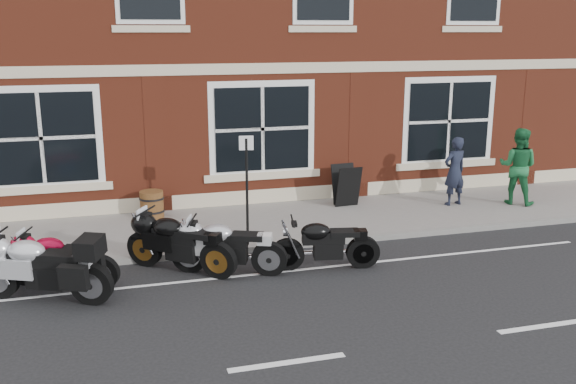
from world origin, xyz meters
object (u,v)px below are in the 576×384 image
moto_sport_red (60,258)px  parking_sign (247,178)px  moto_touring_silver (40,264)px  barrel_planter (152,204)px  pedestrian_right (518,166)px  moto_sport_black (179,241)px  a_board_sign (346,185)px  pedestrian_left (455,171)px  moto_sport_silver (227,245)px  moto_naked_black (323,242)px

moto_sport_red → parking_sign: (3.60, 1.62, 0.81)m
moto_touring_silver → barrel_planter: size_ratio=3.52×
moto_touring_silver → parking_sign: parking_sign is taller
moto_touring_silver → pedestrian_right: 11.12m
moto_sport_black → a_board_sign: a_board_sign is taller
parking_sign → pedestrian_left: bearing=19.7°
moto_touring_silver → a_board_sign: 7.65m
moto_touring_silver → a_board_sign: (6.68, 3.74, -0.00)m
pedestrian_right → parking_sign: size_ratio=0.90×
moto_touring_silver → a_board_sign: moto_touring_silver is taller
moto_sport_silver → barrel_planter: size_ratio=3.23×
moto_sport_silver → a_board_sign: (3.56, 3.38, 0.08)m
moto_sport_red → barrel_planter: (1.77, 3.41, -0.09)m
moto_sport_black → moto_sport_red: bearing=133.9°
pedestrian_right → parking_sign: (-6.88, -0.61, 0.27)m
moto_sport_silver → barrel_planter: (-1.06, 3.59, -0.12)m
parking_sign → barrel_planter: bearing=145.6°
pedestrian_left → moto_touring_silver: bearing=7.7°
moto_sport_red → a_board_sign: bearing=-40.5°
moto_sport_red → moto_naked_black: 4.59m
moto_sport_silver → moto_naked_black: (1.73, -0.26, -0.02)m
moto_sport_black → moto_naked_black: (2.54, -0.59, -0.06)m
moto_sport_red → pedestrian_right: 10.73m
moto_sport_black → parking_sign: parking_sign is taller
moto_naked_black → barrel_planter: (-2.79, 3.85, -0.09)m
moto_sport_black → barrel_planter: 3.27m
moto_touring_silver → moto_sport_silver: size_ratio=1.09×
moto_sport_silver → moto_sport_red: bearing=109.1°
moto_sport_red → parking_sign: size_ratio=0.90×
moto_sport_silver → pedestrian_right: pedestrian_right is taller
pedestrian_right → moto_sport_silver: bearing=61.7°
barrel_planter → moto_naked_black: bearing=-54.0°
moto_sport_red → moto_naked_black: size_ratio=0.94×
moto_touring_silver → moto_sport_silver: bearing=-58.3°
pedestrian_right → a_board_sign: 4.22m
pedestrian_left → barrel_planter: (-7.17, 0.87, -0.53)m
moto_naked_black → a_board_sign: (1.83, 3.64, 0.10)m
parking_sign → pedestrian_right: bearing=15.0°
moto_touring_silver → moto_naked_black: bearing=-63.8°
moto_naked_black → pedestrian_left: (4.38, 2.98, 0.44)m
moto_touring_silver → moto_naked_black: moto_touring_silver is taller
moto_naked_black → pedestrian_right: size_ratio=1.07×
pedestrian_right → a_board_sign: bearing=30.9°
moto_sport_red → pedestrian_right: size_ratio=1.01×
pedestrian_left → pedestrian_right: pedestrian_right is taller
pedestrian_left → pedestrian_right: 1.57m
pedestrian_right → moto_naked_black: bearing=68.5°
pedestrian_left → pedestrian_right: size_ratio=0.90×
a_board_sign → parking_sign: 3.29m
a_board_sign → parking_sign: (-2.80, -1.58, 0.70)m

